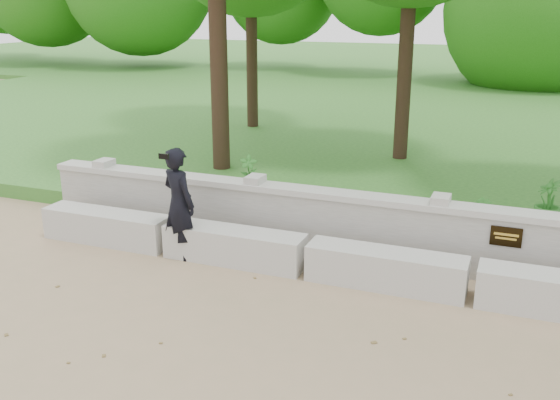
% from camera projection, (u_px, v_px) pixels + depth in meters
% --- Properties ---
extents(ground, '(80.00, 80.00, 0.00)m').
position_uv_depth(ground, '(449.00, 391.00, 5.47)').
color(ground, '#93795A').
rests_on(ground, ground).
extents(lawn, '(40.00, 22.00, 0.25)m').
position_uv_depth(lawn, '(512.00, 118.00, 17.85)').
color(lawn, '#2D6023').
rests_on(lawn, ground).
extents(concrete_bench, '(11.90, 0.45, 0.45)m').
position_uv_depth(concrete_bench, '(472.00, 282.00, 7.09)').
color(concrete_bench, beige).
rests_on(concrete_bench, ground).
extents(parapet_wall, '(12.50, 0.35, 0.90)m').
position_uv_depth(parapet_wall, '(479.00, 242.00, 7.64)').
color(parapet_wall, '#B4B2AA').
rests_on(parapet_wall, ground).
extents(man_main, '(0.65, 0.61, 1.50)m').
position_uv_depth(man_main, '(179.00, 204.00, 8.16)').
color(man_main, black).
rests_on(man_main, ground).
extents(shrub_a, '(0.36, 0.31, 0.57)m').
position_uv_depth(shrub_a, '(249.00, 172.00, 10.56)').
color(shrub_a, '#2E7126').
rests_on(shrub_a, lawn).
extents(shrub_b, '(0.37, 0.38, 0.54)m').
position_uv_depth(shrub_b, '(481.00, 219.00, 8.26)').
color(shrub_b, '#2E7126').
rests_on(shrub_b, lawn).
extents(shrub_d, '(0.46, 0.48, 0.67)m').
position_uv_depth(shrub_d, '(548.00, 202.00, 8.75)').
color(shrub_d, '#2E7126').
rests_on(shrub_d, lawn).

